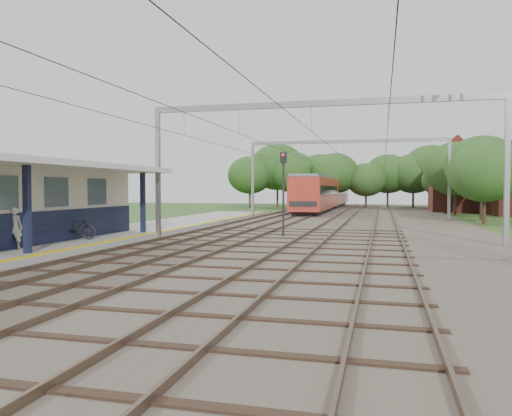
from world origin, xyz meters
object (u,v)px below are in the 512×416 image
(person, at_px, (15,228))
(train, at_px, (326,192))
(bicycle, at_px, (77,228))
(signal_post, at_px, (283,183))

(person, height_order, train, train)
(person, height_order, bicycle, person)
(bicycle, bearing_deg, train, -20.95)
(bicycle, height_order, signal_post, signal_post)
(bicycle, bearing_deg, signal_post, -64.58)
(train, bearing_deg, signal_post, -87.20)
(bicycle, relative_size, signal_post, 0.37)
(bicycle, relative_size, train, 0.05)
(person, relative_size, bicycle, 0.93)
(train, relative_size, signal_post, 8.14)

